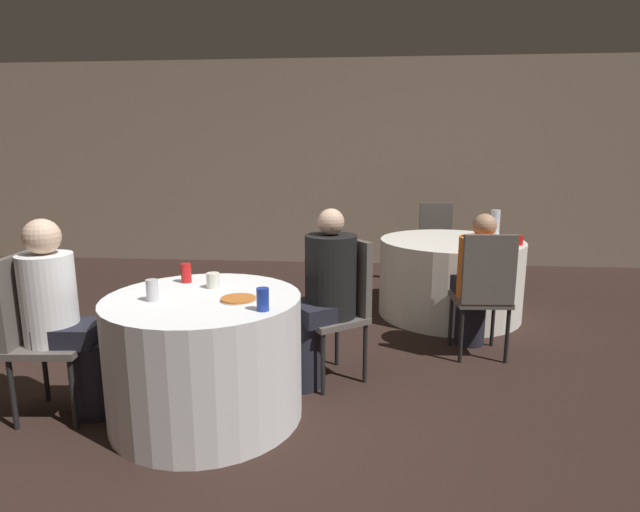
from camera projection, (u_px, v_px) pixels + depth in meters
name	position (u px, v px, depth m)	size (l,w,h in m)	color
ground_plane	(208.00, 405.00, 3.12)	(16.00, 16.00, 0.00)	black
wall_back	(296.00, 164.00, 7.00)	(16.00, 0.06, 2.80)	gray
table_near	(206.00, 356.00, 2.94)	(1.13, 1.13, 0.74)	white
table_far	(450.00, 277.00, 4.82)	(1.35, 1.35, 0.74)	white
chair_near_northeast	(343.00, 297.00, 3.42)	(0.56, 0.56, 0.98)	#59514C
chair_near_west	(35.00, 323.00, 2.90)	(0.44, 0.43, 0.98)	#59514C
chair_far_south	(485.00, 286.00, 3.71)	(0.42, 0.43, 0.98)	#59514C
chair_far_north	(436.00, 238.00, 5.85)	(0.40, 0.41, 0.98)	#59514C
person_orange_shirt	(478.00, 281.00, 3.87)	(0.36, 0.52, 1.11)	black
person_white_shirt	(64.00, 321.00, 2.90)	(0.49, 0.32, 1.19)	black
person_black_shirt	(323.00, 296.00, 3.33)	(0.49, 0.47, 1.19)	black
pizza_plate_near	(238.00, 299.00, 2.79)	(0.20, 0.20, 0.02)	white
soda_can_red	(186.00, 273.00, 3.17)	(0.07, 0.07, 0.12)	red
soda_can_blue	(263.00, 299.00, 2.60)	(0.07, 0.07, 0.12)	#1E38A5
soda_can_silver	(152.00, 290.00, 2.77)	(0.07, 0.07, 0.12)	silver
cup_near	(213.00, 280.00, 3.05)	(0.08, 0.08, 0.09)	silver
bottle_far	(495.00, 223.00, 4.99)	(0.09, 0.09, 0.26)	silver
cup_far	(519.00, 240.00, 4.47)	(0.07, 0.07, 0.09)	red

